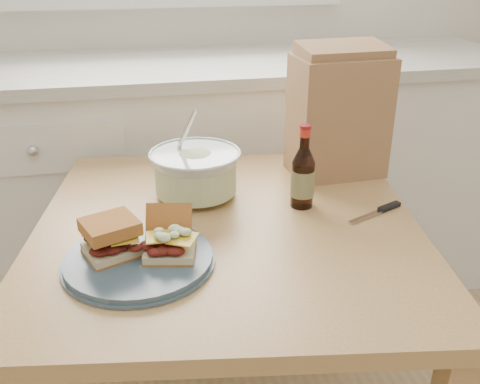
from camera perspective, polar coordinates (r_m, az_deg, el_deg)
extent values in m
cube|color=white|center=(2.12, -5.43, 0.70)|extent=(2.40, 0.60, 0.90)
cube|color=silver|center=(1.98, -5.99, 13.20)|extent=(2.50, 0.64, 0.04)
cube|color=tan|center=(1.25, -1.31, -4.22)|extent=(1.00, 1.00, 0.04)
cube|color=tan|center=(1.81, -14.23, -8.49)|extent=(0.07, 0.07, 0.69)
cube|color=tan|center=(1.82, 10.94, -7.88)|extent=(0.07, 0.07, 0.69)
cylinder|color=#3E5464|center=(1.10, -10.74, -7.08)|extent=(0.30, 0.30, 0.02)
cube|color=beige|center=(1.11, -13.44, -5.97)|extent=(0.13, 0.12, 0.02)
cube|color=yellow|center=(1.10, -13.61, -4.54)|extent=(0.08, 0.08, 0.00)
cube|color=#AB6A2D|center=(1.09, -13.71, -3.61)|extent=(0.13, 0.12, 0.03)
cube|color=beige|center=(1.09, -7.45, -6.20)|extent=(0.12, 0.11, 0.02)
cube|color=yellow|center=(1.07, -7.54, -4.79)|extent=(0.07, 0.07, 0.00)
cube|color=#AB6A2D|center=(1.12, -7.59, -3.36)|extent=(0.10, 0.08, 0.08)
cone|color=#B6C5C1|center=(1.35, -4.75, 1.83)|extent=(0.22, 0.22, 0.12)
cylinder|color=white|center=(1.35, -4.74, 1.63)|extent=(0.20, 0.20, 0.08)
torus|color=#B6C5C1|center=(1.33, -4.84, 4.14)|extent=(0.23, 0.23, 0.01)
cylinder|color=silver|center=(1.34, -5.96, 6.02)|extent=(0.07, 0.08, 0.15)
cylinder|color=black|center=(1.30, 6.67, 0.84)|extent=(0.06, 0.06, 0.12)
cone|color=black|center=(1.28, 6.84, 3.94)|extent=(0.06, 0.06, 0.04)
cylinder|color=black|center=(1.26, 6.93, 5.73)|extent=(0.02, 0.02, 0.05)
cylinder|color=red|center=(1.26, 6.97, 6.32)|extent=(0.03, 0.03, 0.02)
cylinder|color=maroon|center=(1.25, 7.00, 6.94)|extent=(0.03, 0.03, 0.01)
cylinder|color=#2D371B|center=(1.30, 6.68, 1.02)|extent=(0.06, 0.06, 0.07)
cube|color=silver|center=(1.30, 13.44, -2.51)|extent=(0.11, 0.06, 0.00)
cube|color=black|center=(1.35, 15.63, -1.52)|extent=(0.07, 0.04, 0.01)
cube|color=#A98052|center=(1.48, 10.43, 7.92)|extent=(0.26, 0.17, 0.32)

